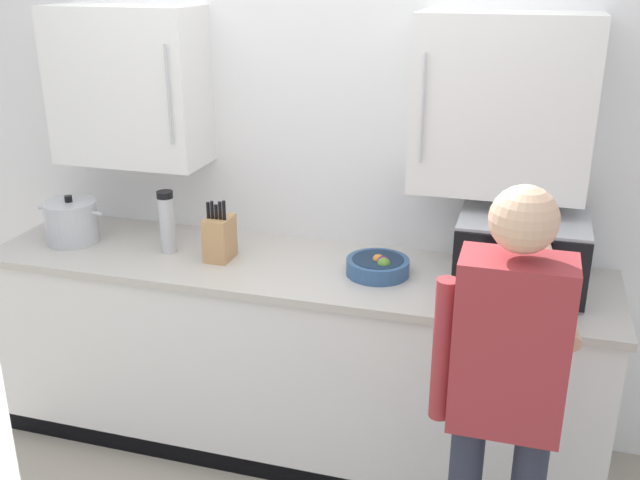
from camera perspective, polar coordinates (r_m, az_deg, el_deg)
The scene contains 8 objects.
back_wall_tiled at distance 3.44m, azimuth -0.55°, elevation 7.29°, with size 4.07×0.44×2.63m.
counter_unit at distance 3.49m, azimuth -2.17°, elevation -9.08°, with size 2.85×0.70×0.94m.
microwave_oven at distance 3.11m, azimuth 15.14°, elevation -0.91°, with size 0.52×0.45×0.31m.
thermos_flask at distance 3.43m, azimuth -11.97°, elevation 1.42°, with size 0.08×0.08×0.30m.
fruit_bowl at distance 3.16m, azimuth 4.60°, elevation -2.03°, with size 0.28×0.28×0.10m.
stock_pot at distance 3.70m, azimuth -19.00°, elevation 1.37°, with size 0.35×0.25×0.23m.
knife_block at distance 3.32m, azimuth -7.92°, elevation 0.21°, with size 0.11×0.15×0.29m.
person_figure at distance 2.38m, azimuth 14.39°, elevation -11.11°, with size 0.44×0.66×1.64m.
Camera 1 is at (0.98, -2.11, 2.22)m, focal length 40.62 mm.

